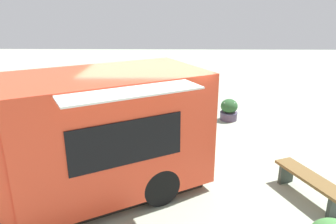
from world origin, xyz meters
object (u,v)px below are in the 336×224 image
object	(u,v)px
person_customer	(112,102)
planter_flowering_near	(41,102)
planter_flowering_far	(229,110)
plaza_bench	(310,182)
food_truck	(75,143)

from	to	relation	value
person_customer	planter_flowering_near	bearing A→B (deg)	-169.00
planter_flowering_near	planter_flowering_far	size ratio (longest dim) A/B	1.22
plaza_bench	food_truck	bearing A→B (deg)	-179.29
food_truck	plaza_bench	xyz separation A→B (m)	(4.50, 0.06, -0.81)
food_truck	person_customer	xyz separation A→B (m)	(-0.35, 5.39, -0.85)
planter_flowering_near	person_customer	bearing A→B (deg)	11.00
plaza_bench	planter_flowering_far	bearing A→B (deg)	100.72
planter_flowering_far	plaza_bench	distance (m)	4.54
food_truck	plaza_bench	size ratio (longest dim) A/B	3.39
person_customer	plaza_bench	distance (m)	7.21
planter_flowering_near	planter_flowering_far	xyz separation A→B (m)	(6.36, -0.42, -0.12)
planter_flowering_near	food_truck	bearing A→B (deg)	-61.26
food_truck	planter_flowering_far	distance (m)	5.87
planter_flowering_far	plaza_bench	world-z (taller)	planter_flowering_far
planter_flowering_near	planter_flowering_far	world-z (taller)	planter_flowering_near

